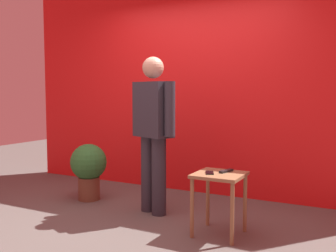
% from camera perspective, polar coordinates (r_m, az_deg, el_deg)
% --- Properties ---
extents(ground_plane, '(12.00, 12.00, 0.00)m').
position_cam_1_polar(ground_plane, '(4.01, -6.35, -14.22)').
color(ground_plane, '#59544F').
extents(back_wall_red, '(5.12, 0.12, 2.91)m').
position_cam_1_polar(back_wall_red, '(5.21, 3.60, 6.50)').
color(back_wall_red, red).
rests_on(back_wall_red, ground_plane).
extents(standing_person, '(0.65, 0.38, 1.69)m').
position_cam_1_polar(standing_person, '(4.23, -2.14, -0.07)').
color(standing_person, '#2D2D38').
rests_on(standing_person, ground_plane).
extents(side_table, '(0.44, 0.44, 0.57)m').
position_cam_1_polar(side_table, '(3.67, 7.44, -8.48)').
color(side_table, olive).
rests_on(side_table, ground_plane).
extents(cell_phone, '(0.12, 0.16, 0.01)m').
position_cam_1_polar(cell_phone, '(3.64, 6.04, -6.73)').
color(cell_phone, black).
rests_on(cell_phone, side_table).
extents(tv_remote, '(0.09, 0.18, 0.02)m').
position_cam_1_polar(tv_remote, '(3.71, 8.41, -6.46)').
color(tv_remote, black).
rests_on(tv_remote, side_table).
extents(potted_plant, '(0.44, 0.44, 0.69)m').
position_cam_1_polar(potted_plant, '(4.91, -11.42, -5.81)').
color(potted_plant, brown).
rests_on(potted_plant, ground_plane).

